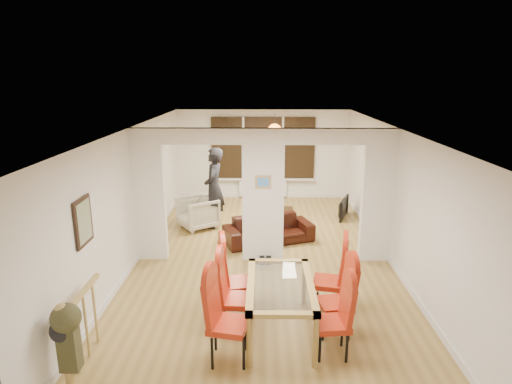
{
  "coord_description": "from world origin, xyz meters",
  "views": [
    {
      "loc": [
        -0.01,
        -7.91,
        3.53
      ],
      "look_at": [
        -0.14,
        0.6,
        1.21
      ],
      "focal_mm": 30.0,
      "sensor_mm": 36.0,
      "label": 1
    }
  ],
  "objects_px": {
    "dining_chair_la": "(229,319)",
    "dining_chair_rc": "(329,277)",
    "dining_chair_rb": "(335,298)",
    "bottle": "(279,204)",
    "sofa": "(269,230)",
    "bowl": "(269,207)",
    "person": "(214,188)",
    "dining_table": "(280,308)",
    "armchair": "(197,213)",
    "dining_chair_ra": "(332,318)",
    "dining_chair_lb": "(236,295)",
    "dining_chair_lc": "(237,278)",
    "coffee_table": "(274,213)",
    "television": "(341,208)"
  },
  "relations": [
    {
      "from": "dining_chair_la",
      "to": "dining_chair_rc",
      "type": "distance_m",
      "value": 1.87
    },
    {
      "from": "dining_chair_rb",
      "to": "dining_chair_rc",
      "type": "height_order",
      "value": "dining_chair_rc"
    },
    {
      "from": "bottle",
      "to": "sofa",
      "type": "bearing_deg",
      "value": -99.76
    },
    {
      "from": "sofa",
      "to": "bowl",
      "type": "relative_size",
      "value": 8.43
    },
    {
      "from": "sofa",
      "to": "person",
      "type": "distance_m",
      "value": 1.75
    },
    {
      "from": "dining_table",
      "to": "dining_chair_rb",
      "type": "bearing_deg",
      "value": -1.19
    },
    {
      "from": "person",
      "to": "armchair",
      "type": "bearing_deg",
      "value": -70.47
    },
    {
      "from": "dining_chair_rb",
      "to": "armchair",
      "type": "relative_size",
      "value": 1.32
    },
    {
      "from": "dining_chair_rc",
      "to": "armchair",
      "type": "distance_m",
      "value": 4.54
    },
    {
      "from": "dining_chair_ra",
      "to": "dining_chair_rc",
      "type": "distance_m",
      "value": 1.08
    },
    {
      "from": "bottle",
      "to": "dining_chair_ra",
      "type": "bearing_deg",
      "value": -85.17
    },
    {
      "from": "dining_chair_lb",
      "to": "dining_chair_lc",
      "type": "height_order",
      "value": "dining_chair_lc"
    },
    {
      "from": "dining_chair_rb",
      "to": "sofa",
      "type": "bearing_deg",
      "value": 94.33
    },
    {
      "from": "bowl",
      "to": "coffee_table",
      "type": "bearing_deg",
      "value": -34.85
    },
    {
      "from": "dining_chair_rc",
      "to": "dining_table",
      "type": "bearing_deg",
      "value": -130.59
    },
    {
      "from": "sofa",
      "to": "television",
      "type": "bearing_deg",
      "value": 22.17
    },
    {
      "from": "dining_chair_ra",
      "to": "sofa",
      "type": "height_order",
      "value": "dining_chair_ra"
    },
    {
      "from": "dining_chair_rb",
      "to": "dining_chair_rc",
      "type": "bearing_deg",
      "value": 80.0
    },
    {
      "from": "dining_table",
      "to": "dining_chair_lb",
      "type": "relative_size",
      "value": 1.45
    },
    {
      "from": "dining_chair_lb",
      "to": "armchair",
      "type": "distance_m",
      "value": 4.45
    },
    {
      "from": "dining_table",
      "to": "armchair",
      "type": "bearing_deg",
      "value": 112.69
    },
    {
      "from": "bottle",
      "to": "armchair",
      "type": "bearing_deg",
      "value": -157.77
    },
    {
      "from": "dining_chair_rb",
      "to": "television",
      "type": "distance_m",
      "value": 5.28
    },
    {
      "from": "armchair",
      "to": "person",
      "type": "relative_size",
      "value": 0.43
    },
    {
      "from": "dining_chair_la",
      "to": "person",
      "type": "relative_size",
      "value": 0.61
    },
    {
      "from": "coffee_table",
      "to": "sofa",
      "type": "bearing_deg",
      "value": -95.32
    },
    {
      "from": "dining_table",
      "to": "dining_chair_la",
      "type": "height_order",
      "value": "dining_chair_la"
    },
    {
      "from": "dining_table",
      "to": "dining_chair_rc",
      "type": "xyz_separation_m",
      "value": [
        0.77,
        0.58,
        0.19
      ]
    },
    {
      "from": "dining_chair_lb",
      "to": "dining_chair_lc",
      "type": "xyz_separation_m",
      "value": [
        -0.0,
        0.48,
        0.01
      ]
    },
    {
      "from": "sofa",
      "to": "television",
      "type": "relative_size",
      "value": 2.12
    },
    {
      "from": "coffee_table",
      "to": "bottle",
      "type": "xyz_separation_m",
      "value": [
        0.13,
        0.01,
        0.25
      ]
    },
    {
      "from": "dining_chair_lc",
      "to": "coffee_table",
      "type": "height_order",
      "value": "dining_chair_lc"
    },
    {
      "from": "sofa",
      "to": "bowl",
      "type": "bearing_deg",
      "value": 68.39
    },
    {
      "from": "dining_chair_lc",
      "to": "dining_chair_lb",
      "type": "bearing_deg",
      "value": -101.69
    },
    {
      "from": "television",
      "to": "dining_chair_rb",
      "type": "bearing_deg",
      "value": -169.25
    },
    {
      "from": "dining_table",
      "to": "dining_chair_lb",
      "type": "height_order",
      "value": "dining_chair_lb"
    },
    {
      "from": "dining_chair_lc",
      "to": "bottle",
      "type": "distance_m",
      "value": 4.68
    },
    {
      "from": "person",
      "to": "bowl",
      "type": "xyz_separation_m",
      "value": [
        1.33,
        0.79,
        -0.71
      ]
    },
    {
      "from": "dining_chair_la",
      "to": "dining_chair_lc",
      "type": "bearing_deg",
      "value": 99.62
    },
    {
      "from": "coffee_table",
      "to": "dining_chair_rb",
      "type": "bearing_deg",
      "value": -82.01
    },
    {
      "from": "dining_chair_lb",
      "to": "armchair",
      "type": "bearing_deg",
      "value": 108.63
    },
    {
      "from": "television",
      "to": "coffee_table",
      "type": "bearing_deg",
      "value": 112.82
    },
    {
      "from": "dining_chair_la",
      "to": "person",
      "type": "bearing_deg",
      "value": 110.02
    },
    {
      "from": "dining_table",
      "to": "dining_chair_ra",
      "type": "relative_size",
      "value": 1.56
    },
    {
      "from": "dining_chair_lc",
      "to": "person",
      "type": "bearing_deg",
      "value": 89.02
    },
    {
      "from": "dining_chair_lb",
      "to": "armchair",
      "type": "relative_size",
      "value": 1.37
    },
    {
      "from": "dining_chair_la",
      "to": "dining_table",
      "type": "bearing_deg",
      "value": 54.58
    },
    {
      "from": "dining_chair_lb",
      "to": "dining_chair_lc",
      "type": "bearing_deg",
      "value": 93.77
    },
    {
      "from": "dining_chair_lc",
      "to": "coffee_table",
      "type": "relative_size",
      "value": 1.17
    },
    {
      "from": "television",
      "to": "bowl",
      "type": "height_order",
      "value": "television"
    }
  ]
}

